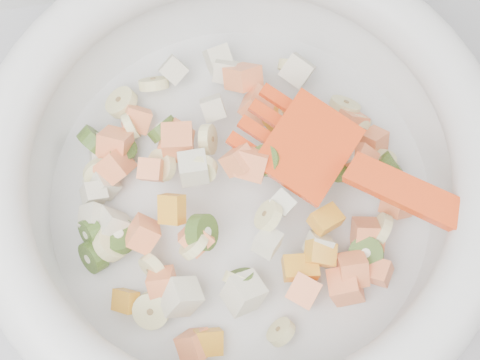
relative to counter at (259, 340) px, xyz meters
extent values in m
cube|color=gray|center=(0.00, 0.00, 0.00)|extent=(2.00, 0.60, 0.90)
cylinder|color=silver|center=(-0.02, 0.06, 0.46)|extent=(0.32, 0.32, 0.02)
torus|color=silver|center=(-0.02, 0.06, 0.53)|extent=(0.39, 0.39, 0.04)
cylinder|color=#F0F3A2|center=(0.08, 0.10, 0.48)|extent=(0.04, 0.03, 0.04)
cylinder|color=#F0F3A2|center=(-0.09, 0.00, 0.48)|extent=(0.02, 0.03, 0.03)
cylinder|color=#F0F3A2|center=(-0.01, -0.06, 0.48)|extent=(0.03, 0.03, 0.02)
cylinder|color=#F0F3A2|center=(-0.12, 0.08, 0.48)|extent=(0.04, 0.03, 0.03)
cylinder|color=#F0F3A2|center=(-0.10, 0.12, 0.48)|extent=(0.02, 0.03, 0.03)
cylinder|color=#F0F3A2|center=(0.02, 0.08, 0.50)|extent=(0.03, 0.03, 0.02)
cylinder|color=#F0F3A2|center=(0.04, 0.16, 0.48)|extent=(0.03, 0.02, 0.03)
cylinder|color=#F0F3A2|center=(-0.06, 0.01, 0.50)|extent=(0.03, 0.03, 0.02)
cylinder|color=#F0F3A2|center=(0.08, 0.00, 0.48)|extent=(0.03, 0.03, 0.04)
cylinder|color=#F0F3A2|center=(0.03, 0.10, 0.50)|extent=(0.03, 0.03, 0.03)
cylinder|color=#F0F3A2|center=(-0.03, -0.02, 0.49)|extent=(0.03, 0.02, 0.03)
cylinder|color=#F0F3A2|center=(-0.05, 0.06, 0.51)|extent=(0.03, 0.02, 0.03)
cylinder|color=#F0F3A2|center=(0.08, 0.11, 0.48)|extent=(0.04, 0.03, 0.03)
cylinder|color=#F0F3A2|center=(-0.10, -0.03, 0.48)|extent=(0.04, 0.04, 0.03)
cylinder|color=#F0F3A2|center=(-0.08, 0.08, 0.49)|extent=(0.03, 0.03, 0.02)
cylinder|color=#F0F3A2|center=(0.10, 0.06, 0.48)|extent=(0.03, 0.03, 0.02)
cylinder|color=#F0F3A2|center=(-0.10, 0.15, 0.48)|extent=(0.04, 0.04, 0.02)
cylinder|color=#F0F3A2|center=(-0.12, 0.03, 0.48)|extent=(0.03, 0.04, 0.03)
cylinder|color=#F0F3A2|center=(-0.04, 0.09, 0.50)|extent=(0.02, 0.03, 0.03)
cylinder|color=#F0F3A2|center=(-0.07, 0.16, 0.48)|extent=(0.04, 0.03, 0.03)
cylinder|color=#F0F3A2|center=(0.00, 0.02, 0.51)|extent=(0.02, 0.03, 0.03)
cube|color=#FF8150|center=(0.07, -0.03, 0.48)|extent=(0.03, 0.03, 0.02)
cube|color=#FF8150|center=(0.10, 0.02, 0.48)|extent=(0.03, 0.03, 0.03)
cube|color=#FF8150|center=(-0.07, -0.06, 0.48)|extent=(0.03, 0.03, 0.03)
cube|color=#FF8150|center=(0.00, 0.15, 0.49)|extent=(0.03, 0.04, 0.04)
cube|color=#FF8150|center=(-0.09, -0.01, 0.49)|extent=(0.02, 0.03, 0.03)
cube|color=#FF8150|center=(-0.01, 0.06, 0.51)|extent=(0.03, 0.03, 0.03)
cube|color=#FF8150|center=(-0.09, 0.13, 0.48)|extent=(0.03, 0.03, 0.03)
cube|color=#FF8150|center=(-0.10, 0.03, 0.49)|extent=(0.03, 0.03, 0.03)
cube|color=#FF8150|center=(-0.11, 0.11, 0.49)|extent=(0.03, 0.04, 0.03)
cube|color=#FF8150|center=(0.10, 0.08, 0.48)|extent=(0.02, 0.03, 0.03)
cube|color=#FF8150|center=(-0.11, 0.09, 0.49)|extent=(0.04, 0.03, 0.04)
cube|color=#FF8150|center=(0.01, 0.12, 0.49)|extent=(0.04, 0.03, 0.03)
cube|color=#FF8150|center=(0.08, 0.06, 0.49)|extent=(0.04, 0.03, 0.03)
cube|color=#FF8150|center=(-0.06, 0.02, 0.50)|extent=(0.03, 0.03, 0.03)
cube|color=#FF8150|center=(-0.06, 0.10, 0.50)|extent=(0.03, 0.03, 0.03)
cube|color=#FF8150|center=(0.01, -0.03, 0.49)|extent=(0.03, 0.03, 0.02)
cube|color=#FF8150|center=(-0.08, 0.07, 0.50)|extent=(0.02, 0.02, 0.02)
cube|color=#FF8150|center=(0.05, -0.02, 0.49)|extent=(0.02, 0.03, 0.03)
cube|color=#FF8150|center=(0.05, -0.03, 0.48)|extent=(0.03, 0.03, 0.03)
cube|color=#FF8150|center=(-0.06, 0.09, 0.50)|extent=(0.03, 0.03, 0.03)
cube|color=#FF8150|center=(-0.02, 0.06, 0.52)|extent=(0.03, 0.03, 0.03)
cube|color=#FF8150|center=(0.07, 0.00, 0.48)|extent=(0.03, 0.04, 0.03)
cube|color=#FF8150|center=(0.08, 0.09, 0.48)|extent=(0.03, 0.03, 0.03)
cylinder|color=#6FAB39|center=(-0.14, 0.04, 0.48)|extent=(0.03, 0.03, 0.03)
cylinder|color=#6FAB39|center=(0.06, 0.06, 0.49)|extent=(0.03, 0.03, 0.02)
cylinder|color=#6FAB39|center=(0.10, 0.05, 0.48)|extent=(0.02, 0.03, 0.03)
cylinder|color=#6FAB39|center=(0.01, 0.07, 0.51)|extent=(0.03, 0.03, 0.02)
cylinder|color=#6FAB39|center=(-0.11, 0.10, 0.48)|extent=(0.03, 0.03, 0.02)
cylinder|color=#6FAB39|center=(-0.12, 0.03, 0.48)|extent=(0.04, 0.04, 0.02)
cylinder|color=#6FAB39|center=(0.07, -0.01, 0.48)|extent=(0.03, 0.03, 0.02)
cylinder|color=#6FAB39|center=(0.05, 0.07, 0.50)|extent=(0.04, 0.04, 0.03)
cylinder|color=#6FAB39|center=(-0.07, 0.11, 0.50)|extent=(0.03, 0.03, 0.04)
cylinder|color=#6FAB39|center=(-0.03, -0.02, 0.49)|extent=(0.03, 0.02, 0.02)
cylinder|color=#6FAB39|center=(0.00, 0.06, 0.51)|extent=(0.03, 0.03, 0.03)
cylinder|color=#6FAB39|center=(-0.14, 0.02, 0.48)|extent=(0.03, 0.04, 0.04)
cylinder|color=#6FAB39|center=(-0.05, 0.02, 0.50)|extent=(0.03, 0.04, 0.03)
cylinder|color=#6FAB39|center=(-0.13, 0.12, 0.48)|extent=(0.03, 0.04, 0.04)
cube|color=beige|center=(-0.12, 0.08, 0.48)|extent=(0.03, 0.03, 0.03)
cube|color=beige|center=(0.07, 0.07, 0.49)|extent=(0.03, 0.03, 0.03)
cube|color=beige|center=(0.01, 0.03, 0.51)|extent=(0.02, 0.02, 0.02)
cube|color=beige|center=(-0.03, 0.12, 0.50)|extent=(0.02, 0.02, 0.02)
cube|color=beige|center=(-0.01, 0.16, 0.49)|extent=(0.03, 0.03, 0.03)
cube|color=beige|center=(-0.05, 0.07, 0.51)|extent=(0.02, 0.02, 0.02)
cube|color=beige|center=(-0.02, 0.17, 0.48)|extent=(0.03, 0.03, 0.03)
cube|color=beige|center=(-0.05, 0.17, 0.48)|extent=(0.03, 0.03, 0.03)
cube|color=beige|center=(-0.12, 0.04, 0.48)|extent=(0.04, 0.03, 0.04)
cube|color=beige|center=(-0.08, -0.02, 0.49)|extent=(0.03, 0.03, 0.04)
cube|color=beige|center=(-0.01, 0.00, 0.51)|extent=(0.03, 0.03, 0.02)
cube|color=beige|center=(-0.03, -0.03, 0.49)|extent=(0.04, 0.03, 0.03)
cube|color=beige|center=(0.03, 0.00, 0.49)|extent=(0.02, 0.03, 0.03)
cube|color=beige|center=(-0.13, 0.05, 0.48)|extent=(0.03, 0.02, 0.03)
cube|color=beige|center=(-0.13, 0.07, 0.48)|extent=(0.02, 0.02, 0.02)
cube|color=beige|center=(0.05, 0.15, 0.49)|extent=(0.04, 0.04, 0.04)
cube|color=beige|center=(-0.12, 0.11, 0.48)|extent=(0.03, 0.03, 0.03)
cube|color=beige|center=(0.03, 0.08, 0.51)|extent=(0.03, 0.04, 0.03)
cube|color=gold|center=(-0.12, -0.02, 0.48)|extent=(0.02, 0.02, 0.03)
cube|color=gold|center=(0.04, 0.01, 0.50)|extent=(0.03, 0.03, 0.02)
cube|color=gold|center=(0.03, -0.01, 0.49)|extent=(0.03, 0.02, 0.02)
cube|color=gold|center=(0.02, 0.11, 0.49)|extent=(0.03, 0.02, 0.03)
cube|color=gold|center=(0.01, -0.02, 0.49)|extent=(0.03, 0.02, 0.02)
cube|color=gold|center=(-0.06, -0.06, 0.48)|extent=(0.02, 0.02, 0.02)
cube|color=gold|center=(-0.07, 0.04, 0.50)|extent=(0.02, 0.03, 0.03)
cube|color=#E64014|center=(0.04, 0.06, 0.52)|extent=(0.09, 0.09, 0.02)
cube|color=#E64014|center=(0.02, 0.11, 0.51)|extent=(0.03, 0.03, 0.01)
cube|color=#E64014|center=(0.01, 0.10, 0.51)|extent=(0.03, 0.03, 0.01)
cube|color=#E64014|center=(0.00, 0.09, 0.51)|extent=(0.03, 0.03, 0.01)
cube|color=#E64014|center=(-0.01, 0.07, 0.51)|extent=(0.03, 0.03, 0.01)
camera|label=1|loc=(-0.05, -0.12, 0.97)|focal=50.00mm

